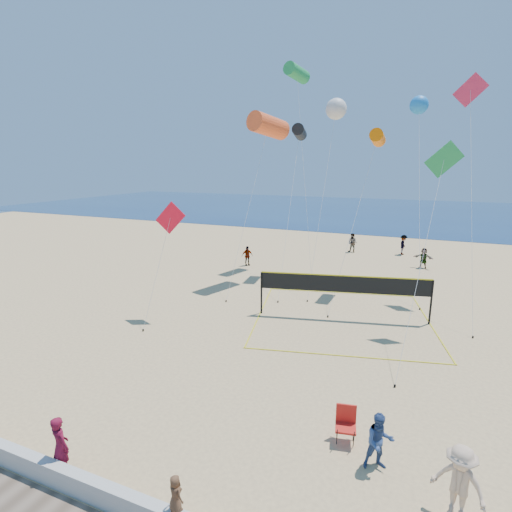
% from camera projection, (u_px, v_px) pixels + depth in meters
% --- Properties ---
extents(ground, '(120.00, 120.00, 0.00)m').
position_uv_depth(ground, '(236.00, 448.00, 11.44)').
color(ground, '#D7B479').
rests_on(ground, ground).
extents(ocean, '(140.00, 50.00, 0.03)m').
position_uv_depth(ocean, '(398.00, 212.00, 66.95)').
color(ocean, navy).
rests_on(ocean, ground).
extents(woman, '(0.70, 0.55, 1.69)m').
position_uv_depth(woman, '(61.00, 446.00, 10.28)').
color(woman, maroon).
rests_on(woman, ground).
extents(toddler, '(0.49, 0.41, 0.85)m').
position_uv_depth(toddler, '(175.00, 494.00, 8.58)').
color(toddler, brown).
rests_on(toddler, seawall).
extents(bystander_a, '(0.96, 0.87, 1.60)m').
position_uv_depth(bystander_a, '(379.00, 442.00, 10.52)').
color(bystander_a, '#32497D').
rests_on(bystander_a, ground).
extents(bystander_b, '(1.38, 1.11, 1.87)m').
position_uv_depth(bystander_b, '(459.00, 483.00, 8.97)').
color(bystander_b, '#D2AC8C').
rests_on(bystander_b, ground).
extents(far_person_0, '(0.92, 0.92, 1.57)m').
position_uv_depth(far_person_0, '(247.00, 256.00, 31.72)').
color(far_person_0, gray).
rests_on(far_person_0, ground).
extents(far_person_1, '(1.53, 0.79, 1.58)m').
position_uv_depth(far_person_1, '(424.00, 258.00, 30.94)').
color(far_person_1, gray).
rests_on(far_person_1, ground).
extents(far_person_3, '(1.00, 0.87, 1.74)m').
position_uv_depth(far_person_3, '(353.00, 243.00, 36.42)').
color(far_person_3, gray).
rests_on(far_person_3, ground).
extents(far_person_4, '(0.71, 1.18, 1.77)m').
position_uv_depth(far_person_4, '(403.00, 245.00, 35.47)').
color(far_person_4, gray).
rests_on(far_person_4, ground).
extents(camp_chair, '(0.68, 0.81, 1.21)m').
position_uv_depth(camp_chair, '(346.00, 422.00, 11.62)').
color(camp_chair, red).
rests_on(camp_chair, ground).
extents(volleyball_net, '(10.58, 10.47, 2.36)m').
position_uv_depth(volleyball_net, '(344.00, 289.00, 20.64)').
color(volleyball_net, black).
rests_on(volleyball_net, ground).
extents(kite_0, '(2.13, 7.12, 11.17)m').
position_uv_depth(kite_0, '(268.00, 126.00, 25.82)').
color(kite_0, '#FB5725').
rests_on(kite_0, ground).
extents(kite_1, '(1.67, 7.97, 10.61)m').
position_uv_depth(kite_1, '(299.00, 132.00, 27.67)').
color(kite_1, black).
rests_on(kite_1, ground).
extents(kite_2, '(1.69, 6.85, 9.96)m').
position_uv_depth(kite_2, '(378.00, 138.00, 23.76)').
color(kite_2, '#FF6F01').
rests_on(kite_2, ground).
extents(kite_3, '(1.75, 2.64, 6.10)m').
position_uv_depth(kite_3, '(169.00, 222.00, 20.33)').
color(kite_3, red).
rests_on(kite_3, ground).
extents(kite_4, '(1.90, 6.68, 8.97)m').
position_uv_depth(kite_4, '(442.00, 169.00, 17.89)').
color(kite_4, green).
rests_on(kite_4, ground).
extents(kite_5, '(1.80, 6.83, 12.83)m').
position_uv_depth(kite_5, '(471.00, 102.00, 21.98)').
color(kite_5, '#D4254B').
rests_on(kite_5, ground).
extents(kite_6, '(1.76, 7.18, 12.19)m').
position_uv_depth(kite_6, '(336.00, 109.00, 26.59)').
color(kite_6, silver).
rests_on(kite_6, ground).
extents(kite_7, '(2.05, 8.61, 12.43)m').
position_uv_depth(kite_7, '(419.00, 105.00, 27.03)').
color(kite_7, blue).
rests_on(kite_7, ground).
extents(kite_8, '(3.51, 5.38, 15.14)m').
position_uv_depth(kite_8, '(297.00, 73.00, 29.52)').
color(kite_8, green).
rests_on(kite_8, ground).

